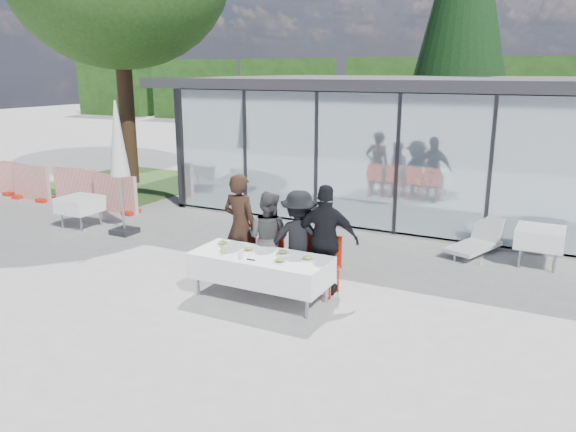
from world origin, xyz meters
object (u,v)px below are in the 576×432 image
Objects in this scene: spare_table_left at (80,205)px; diner_chair_b at (270,252)px; diner_d at (326,240)px; market_umbrella at (118,148)px; diner_a at (240,226)px; spare_chair_b at (517,223)px; diner_c at (299,240)px; plate_d at (308,259)px; plate_b at (249,249)px; plate_a at (223,243)px; plate_extra at (280,261)px; diner_chair_d at (327,262)px; dining_table at (260,267)px; diner_b at (268,238)px; diner_chair_c at (300,257)px; juice_bottle at (223,249)px; spare_table_right at (540,238)px; lounger at (477,241)px; plate_c at (283,252)px; diner_chair_a at (242,248)px; construction_barriers at (33,184)px; folded_eyeglasses at (251,260)px.

diner_chair_b is at bearing -10.45° from spare_table_left.
market_umbrella is at bearing -24.80° from diner_d.
spare_chair_b is (4.21, 4.06, -0.41)m from diner_a.
spare_table_left is (-6.78, 1.10, -0.37)m from diner_d.
plate_d is (0.44, -0.59, -0.08)m from diner_c.
plate_b reaches higher than spare_table_left.
plate_extra is (1.29, -0.35, 0.00)m from plate_a.
plate_a is 1.00× the size of plate_b.
diner_chair_d reaches higher than plate_a.
plate_d is at bearing -17.63° from market_umbrella.
dining_table is 9.84× the size of plate_a.
diner_b is 1.68× the size of diner_chair_c.
diner_d is 13.93× the size of juice_bottle.
spare_table_right is 0.59× the size of lounger.
spare_table_left is 9.80m from spare_chair_b.
diner_chair_a is at bearing 154.03° from plate_c.
diner_chair_d is at bearing 33.57° from juice_bottle.
plate_a is 5.30m from lounger.
diner_chair_c is (1.16, 0.05, -0.41)m from diner_a.
diner_d is at bearing -134.56° from spare_table_right.
plate_a is 5.36m from spare_table_left.
lounger is (12.23, 0.69, -0.18)m from construction_barriers.
plate_extra is 6.69m from spare_table_left.
diner_d is at bearing -5.36° from diner_chair_c.
spare_table_left is (-6.28, 1.05, 0.02)m from diner_chair_c.
diner_a is 1.65m from diner_d.
spare_table_right is (4.50, 4.02, -0.26)m from juice_bottle.
diner_b is 1.68× the size of spare_chair_b.
construction_barriers is (-8.88, 3.55, -0.38)m from juice_bottle.
juice_bottle is at bearing -26.70° from market_umbrella.
plate_d is at bearing -55.09° from diner_chair_c.
spare_table_right is (3.91, 3.82, 0.02)m from dining_table.
construction_barriers is at bearing -11.57° from diner_a.
juice_bottle is (-0.34, -0.90, -0.00)m from diner_b.
diner_d is at bearing -178.11° from diner_b.
folded_eyeglasses is (-0.84, -0.99, -0.17)m from diner_d.
diner_chair_b reaches higher than folded_eyeglasses.
diner_b reaches higher than folded_eyeglasses.
construction_barriers is (-4.82, 1.51, -1.54)m from market_umbrella.
diner_chair_d is at bearing 0.00° from diner_chair_a.
plate_c is at bearing -122.72° from lounger.
plate_a is at bearing 164.56° from plate_extra.
spare_table_right is 0.11× the size of construction_barriers.
juice_bottle is at bearing -77.01° from diner_chair_a.
spare_chair_b is (2.57, 4.01, 0.00)m from diner_chair_d.
diner_chair_d is 10.63m from construction_barriers.
diner_a is 1.30× the size of lounger.
diner_chair_b and spare_chair_b have the same top height.
diner_d reaches higher than spare_table_right.
diner_d reaches higher than diner_b.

